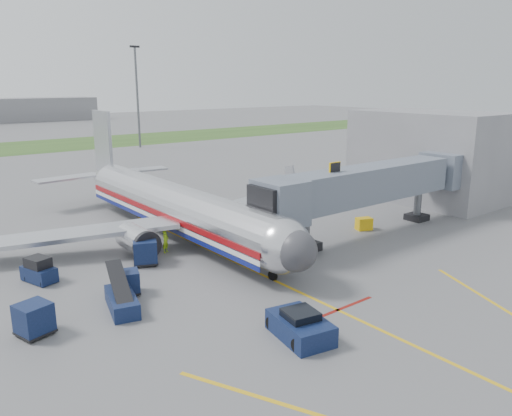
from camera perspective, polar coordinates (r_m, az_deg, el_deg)
ground at (r=33.11m, az=4.17°, el=-9.20°), size 400.00×400.00×0.00m
apron_markings at (r=28.64m, az=14.47°, el=-13.54°), size 21.52×50.00×0.01m
airliner at (r=44.15m, az=-9.19°, el=0.24°), size 32.10×35.67×10.25m
jet_bridge at (r=44.09m, az=12.31°, el=2.51°), size 25.30×4.00×6.90m
terminal at (r=60.63m, az=19.13°, el=5.66°), size 10.00×16.00×10.00m
light_mast_right at (r=107.55m, az=-13.41°, el=12.49°), size 2.00×0.44×20.40m
pushback_tug at (r=27.06m, az=5.08°, el=-13.32°), size 2.89×4.02×1.53m
baggage_tug at (r=36.94m, az=-23.57°, el=-6.60°), size 2.01×2.75×1.73m
baggage_cart_a at (r=29.55m, az=-24.04°, el=-11.53°), size 2.04×2.04×1.78m
baggage_cart_b at (r=37.85m, az=-12.56°, el=-4.94°), size 2.28×2.28×1.87m
baggage_cart_c at (r=33.04m, az=-14.43°, el=-8.22°), size 1.78×1.78×1.52m
belt_loader at (r=31.10m, az=-15.09°, el=-10.16°), size 2.36×4.74×2.24m
ground_power_cart at (r=46.75m, az=12.23°, el=-1.78°), size 1.63×1.36×1.12m
ramp_worker at (r=40.16m, az=-10.30°, el=-3.77°), size 0.80×0.71×1.83m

